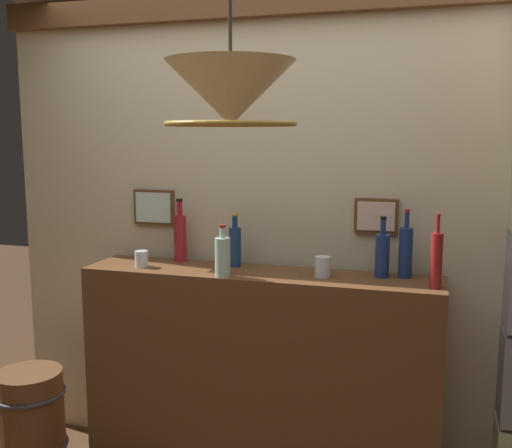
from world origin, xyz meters
TOP-DOWN VIEW (x-y plane):
  - panelled_rear_partition at (-0.00, 1.10)m, footprint 3.04×0.15m
  - bar_shelf_unit at (0.00, 0.84)m, footprint 1.80×0.36m
  - liquor_bottle_rum at (-0.48, 0.97)m, footprint 0.07×0.07m
  - liquor_bottle_sherry at (0.70, 0.94)m, footprint 0.07×0.07m
  - liquor_bottle_brandy at (-0.16, 0.93)m, footprint 0.06×0.06m
  - liquor_bottle_vermouth at (0.59, 0.91)m, footprint 0.07×0.07m
  - liquor_bottle_scotch at (-0.14, 0.70)m, footprint 0.07×0.07m
  - liquor_bottle_whiskey at (0.84, 0.77)m, footprint 0.05×0.05m
  - glass_tumbler_rocks at (0.32, 0.84)m, footprint 0.08×0.08m
  - glass_tumbler_highball at (-0.62, 0.78)m, footprint 0.07×0.07m
  - pendant_lamp at (0.19, -0.13)m, footprint 0.42×0.42m
  - wooden_barrel at (-1.21, 0.61)m, footprint 0.38×0.38m

SIDE VIEW (x-z plane):
  - wooden_barrel at x=-1.21m, z-range 0.00..0.54m
  - bar_shelf_unit at x=0.00m, z-range 0.00..1.11m
  - glass_tumbler_highball at x=-0.62m, z-range 1.11..1.19m
  - glass_tumbler_rocks at x=0.32m, z-range 1.11..1.21m
  - liquor_bottle_scotch at x=-0.14m, z-range 1.09..1.34m
  - liquor_bottle_brandy at x=-0.16m, z-range 1.08..1.36m
  - liquor_bottle_vermouth at x=0.59m, z-range 1.08..1.37m
  - liquor_bottle_sherry at x=0.70m, z-range 1.07..1.40m
  - liquor_bottle_whiskey at x=0.84m, z-range 1.07..1.41m
  - liquor_bottle_rum at x=-0.48m, z-range 1.08..1.42m
  - panelled_rear_partition at x=0.00m, z-range 0.06..2.81m
  - pendant_lamp at x=0.19m, z-range 1.68..2.14m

